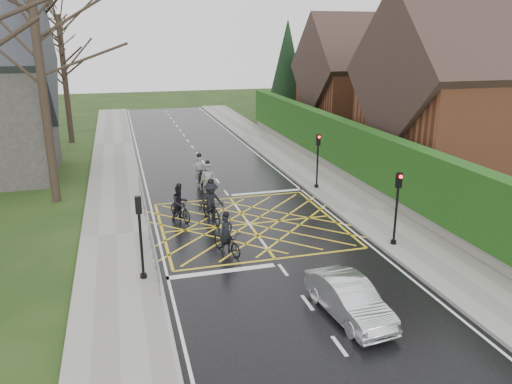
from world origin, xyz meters
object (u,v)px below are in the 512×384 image
cyclist_rear (227,240)px  cyclist_mid (211,206)px  car (349,299)px  cyclist_back (180,206)px  cyclist_lead (208,182)px  cyclist_front (200,175)px

cyclist_rear → cyclist_mid: size_ratio=0.84×
cyclist_mid → car: bearing=-85.6°
cyclist_rear → cyclist_back: bearing=84.0°
cyclist_mid → cyclist_lead: cyclist_mid is taller
car → cyclist_rear: bearing=108.5°
cyclist_lead → car: bearing=-75.0°
cyclist_back → cyclist_mid: bearing=-44.1°
cyclist_rear → cyclist_front: cyclist_front is taller
cyclist_mid → cyclist_front: 5.74m
car → cyclist_back: bearing=105.5°
car → cyclist_mid: bearing=99.0°
cyclist_back → cyclist_mid: size_ratio=0.84×
cyclist_back → cyclist_front: (1.82, 5.16, 0.05)m
cyclist_back → car: cyclist_back is taller
cyclist_rear → car: bearing=-88.7°
cyclist_back → cyclist_mid: cyclist_mid is taller
cyclist_back → car: bearing=-90.8°
cyclist_back → cyclist_lead: 4.42m
cyclist_front → cyclist_rear: bearing=-91.8°
cyclist_lead → cyclist_front: bearing=108.7°
cyclist_back → car: (3.96, -10.04, -0.08)m
cyclist_back → cyclist_front: bearing=48.2°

